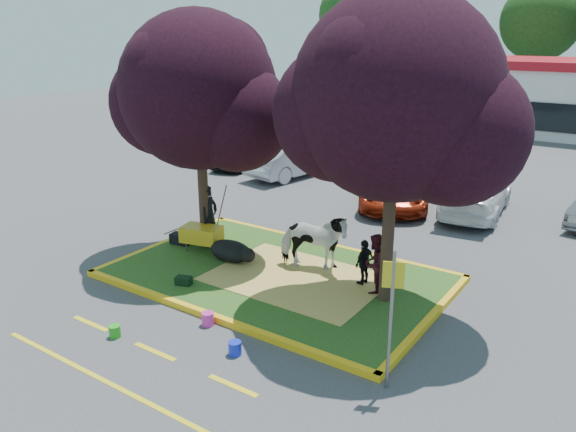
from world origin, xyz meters
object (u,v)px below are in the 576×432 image
Objects in this scene: sign_post at (391,306)px; car_black at (240,152)px; wheelbarrow at (202,235)px; bucket_green at (115,331)px; bucket_blue at (235,348)px; bucket_pink at (208,319)px; car_silver at (295,158)px; handler at (209,216)px; cow at (313,241)px; calf at (231,251)px.

sign_post reaches higher than car_black.
wheelbarrow is 7.62× the size of bucket_green.
bucket_blue is (-2.92, -0.68, -1.48)m from sign_post.
bucket_pink is at bearing -59.12° from wheelbarrow.
handler is at bearing 118.16° from car_silver.
cow is at bearing 70.83° from bucket_green.
sign_post is 4.41m from bucket_pink.
cow is 1.40× the size of calf.
bucket_pink reaches higher than bucket_green.
bucket_green is at bearing -130.83° from bucket_pink.
car_black is at bearing 110.41° from wheelbarrow.
wheelbarrow is 4.57m from bucket_green.
bucket_green is at bearing -76.24° from calf.
bucket_blue is at bearing -53.82° from wheelbarrow.
sign_post is 9.38× the size of bucket_blue.
car_black is 3.14m from car_silver.
bucket_green is 0.05× the size of car_silver.
sign_post is 15.58m from car_silver.
handler is 4.49m from bucket_pink.
car_black is (-6.00, 8.80, -0.39)m from handler.
cow is 6.51× the size of bucket_blue.
wheelbarrow is 0.51× the size of car_black.
car_silver is (3.14, -0.02, 0.13)m from car_black.
wheelbarrow is 5.25m from bucket_blue.
bucket_green is at bearing -160.49° from bucket_blue.
wheelbarrow is 7.47m from sign_post.
bucket_blue is (2.88, -3.35, -0.29)m from calf.
car_black is at bearing 27.26° from cow.
car_silver is (-2.86, 8.78, -0.26)m from handler.
bucket_pink is (2.88, -3.32, -0.90)m from handler.
bucket_pink is at bearing 125.50° from car_silver.
bucket_green is (-5.41, -1.56, -1.50)m from sign_post.
cow reaches higher than bucket_blue.
wheelbarrow is 0.41× the size of car_silver.
cow is 3.65m from bucket_pink.
handler reaches higher than bucket_pink.
cow is at bearing -0.65° from wheelbarrow.
sign_post is at bearing 1.38° from bucket_pink.
wheelbarrow reaches higher than calf.
wheelbarrow is at bearing -71.86° from car_black.
cow reaches higher than calf.
bucket_pink is at bearing -145.58° from handler.
sign_post is 0.67× the size of car_black.
calf is 1.11m from wheelbarrow.
wheelbarrow reaches higher than bucket_blue.
car_silver is (-9.90, 12.00, -0.83)m from sign_post.
car_black is at bearing 128.53° from bucket_blue.
bucket_pink is at bearing -69.13° from car_black.
handler reaches higher than car_black.
calf is 3.24m from bucket_pink.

